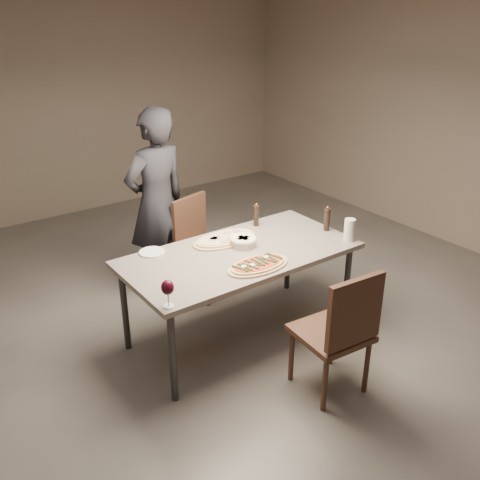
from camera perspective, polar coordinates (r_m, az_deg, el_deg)
room at (r=3.84m, az=0.00°, el=7.49°), size 7.00×7.00×7.00m
dining_table at (r=4.10m, az=0.00°, el=-2.00°), size 1.80×0.90×0.75m
zucchini_pizza at (r=3.85m, az=1.95°, el=-2.67°), size 0.50×0.28×0.05m
ham_pizza at (r=4.27m, az=-1.63°, el=0.13°), size 0.56×0.31×0.04m
bread_basket at (r=4.16m, az=0.35°, el=-0.06°), size 0.21×0.21×0.08m
oil_dish at (r=4.26m, az=-0.87°, el=0.01°), size 0.13×0.13×0.01m
pepper_mill_left at (r=4.48m, az=9.26°, el=2.22°), size 0.06×0.06×0.21m
pepper_mill_right at (r=4.52m, az=1.73°, el=2.67°), size 0.05×0.05×0.20m
carafe at (r=4.33m, az=11.59°, el=1.06°), size 0.09×0.09×0.18m
wine_glass at (r=3.34m, az=-7.72°, el=-5.14°), size 0.08×0.08×0.19m
side_plate at (r=4.12m, az=-9.39°, el=-1.29°), size 0.20×0.20×0.01m
chair_near at (r=3.63m, az=10.68°, el=-9.19°), size 0.49×0.49×0.95m
chair_far at (r=4.89m, az=-4.43°, el=-0.02°), size 0.52×0.52×0.90m
diner at (r=4.81m, az=-8.86°, el=3.87°), size 0.68×0.50×1.71m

